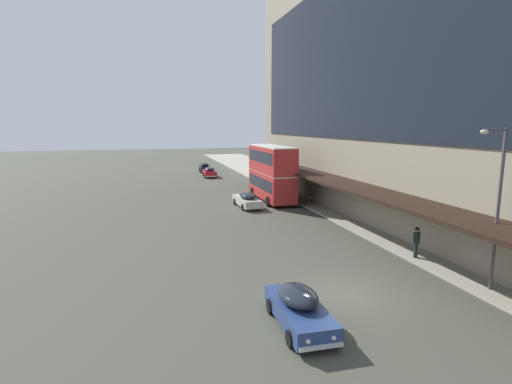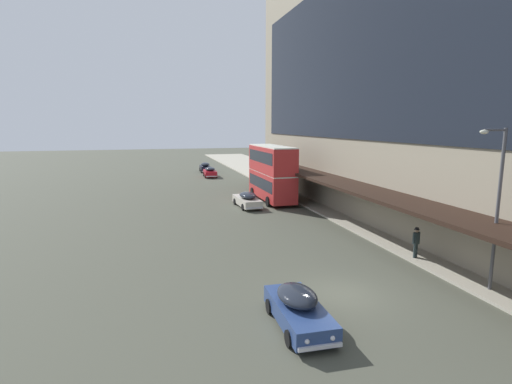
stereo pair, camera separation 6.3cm
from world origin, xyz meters
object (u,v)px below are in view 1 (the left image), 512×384
at_px(sedan_oncoming_front, 205,167).
at_px(sedan_lead_mid, 299,308).
at_px(street_lamp, 496,199).
at_px(sedan_far_back, 210,172).
at_px(sedan_lead_near, 247,200).
at_px(pedestrian_at_kerb, 416,241).
at_px(transit_bus_kerbside_front, 271,171).

relative_size(sedan_oncoming_front, sedan_lead_mid, 1.02).
bearing_deg(street_lamp, sedan_far_back, 97.83).
distance_m(sedan_oncoming_front, sedan_lead_near, 30.53).
xyz_separation_m(sedan_oncoming_front, pedestrian_at_kerb, (5.83, -48.32, 0.37)).
bearing_deg(sedan_oncoming_front, sedan_far_back, -91.91).
relative_size(sedan_far_back, street_lamp, 0.59).
relative_size(sedan_oncoming_front, sedan_far_back, 1.03).
distance_m(transit_bus_kerbside_front, pedestrian_at_kerb, 20.62).
distance_m(transit_bus_kerbside_front, sedan_far_back, 21.53).
bearing_deg(street_lamp, sedan_lead_mid, -176.48).
height_order(pedestrian_at_kerb, street_lamp, street_lamp).
bearing_deg(sedan_lead_mid, sedan_far_back, 85.56).
bearing_deg(street_lamp, sedan_lead_near, 105.54).
height_order(sedan_far_back, pedestrian_at_kerb, pedestrian_at_kerb).
xyz_separation_m(transit_bus_kerbside_front, sedan_far_back, (-3.36, 21.13, -2.39)).
bearing_deg(sedan_oncoming_front, transit_bus_kerbside_front, -83.62).
bearing_deg(sedan_far_back, pedestrian_at_kerb, -81.69).
bearing_deg(transit_bus_kerbside_front, pedestrian_at_kerb, -82.45).
bearing_deg(sedan_lead_mid, sedan_lead_near, 81.00).
distance_m(transit_bus_kerbside_front, sedan_oncoming_front, 28.24).
xyz_separation_m(pedestrian_at_kerb, street_lamp, (0.33, -5.00, 3.44)).
distance_m(transit_bus_kerbside_front, sedan_lead_mid, 27.00).
height_order(sedan_lead_mid, street_lamp, street_lamp).
xyz_separation_m(transit_bus_kerbside_front, pedestrian_at_kerb, (2.70, -20.35, -1.99)).
relative_size(sedan_far_back, sedan_lead_mid, 0.99).
height_order(sedan_far_back, sedan_lead_near, sedan_far_back).
bearing_deg(sedan_lead_near, sedan_far_back, 90.12).
xyz_separation_m(sedan_far_back, pedestrian_at_kerb, (6.05, -41.48, 0.40)).
relative_size(sedan_oncoming_front, sedan_lead_near, 0.93).
xyz_separation_m(sedan_oncoming_front, sedan_lead_near, (-0.18, -30.53, -0.06)).
bearing_deg(sedan_far_back, sedan_lead_near, -89.88).
relative_size(sedan_lead_near, street_lamp, 0.65).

